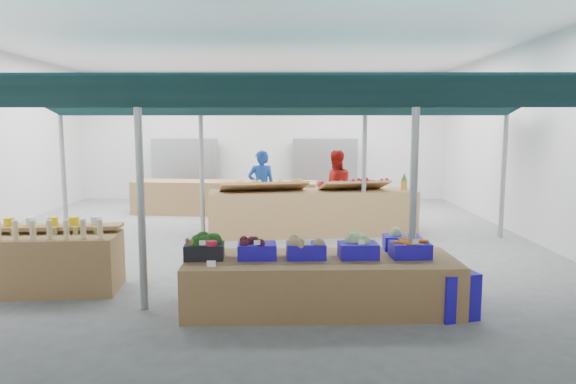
{
  "coord_description": "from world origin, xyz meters",
  "views": [
    {
      "loc": [
        0.94,
        -10.51,
        2.39
      ],
      "look_at": [
        0.88,
        -1.6,
        1.26
      ],
      "focal_mm": 32.0,
      "sensor_mm": 36.0,
      "label": 1
    }
  ],
  "objects_px": {
    "veg_counter": "(321,283)",
    "crate_stack": "(456,295)",
    "vendor_right": "(335,188)",
    "bottle_shelf": "(54,260)",
    "fruit_counter": "(312,212)",
    "vendor_left": "(262,188)"
  },
  "relations": [
    {
      "from": "veg_counter",
      "to": "crate_stack",
      "type": "height_order",
      "value": "veg_counter"
    },
    {
      "from": "crate_stack",
      "to": "veg_counter",
      "type": "bearing_deg",
      "value": 168.59
    },
    {
      "from": "bottle_shelf",
      "to": "vendor_left",
      "type": "distance_m",
      "value": 5.87
    },
    {
      "from": "crate_stack",
      "to": "vendor_right",
      "type": "bearing_deg",
      "value": 99.09
    },
    {
      "from": "fruit_counter",
      "to": "crate_stack",
      "type": "relative_size",
      "value": 7.71
    },
    {
      "from": "bottle_shelf",
      "to": "vendor_right",
      "type": "height_order",
      "value": "vendor_right"
    },
    {
      "from": "bottle_shelf",
      "to": "veg_counter",
      "type": "bearing_deg",
      "value": -15.76
    },
    {
      "from": "crate_stack",
      "to": "fruit_counter",
      "type": "bearing_deg",
      "value": 107.29
    },
    {
      "from": "vendor_right",
      "to": "fruit_counter",
      "type": "bearing_deg",
      "value": 54.57
    },
    {
      "from": "veg_counter",
      "to": "vendor_left",
      "type": "relative_size",
      "value": 1.92
    },
    {
      "from": "veg_counter",
      "to": "fruit_counter",
      "type": "distance_m",
      "value": 4.8
    },
    {
      "from": "veg_counter",
      "to": "bottle_shelf",
      "type": "bearing_deg",
      "value": 167.48
    },
    {
      "from": "crate_stack",
      "to": "vendor_right",
      "type": "height_order",
      "value": "vendor_right"
    },
    {
      "from": "bottle_shelf",
      "to": "vendor_left",
      "type": "bearing_deg",
      "value": 56.92
    },
    {
      "from": "veg_counter",
      "to": "vendor_right",
      "type": "bearing_deg",
      "value": 81.52
    },
    {
      "from": "bottle_shelf",
      "to": "crate_stack",
      "type": "relative_size",
      "value": 3.27
    },
    {
      "from": "bottle_shelf",
      "to": "fruit_counter",
      "type": "xyz_separation_m",
      "value": [
        3.94,
        4.07,
        0.04
      ]
    },
    {
      "from": "crate_stack",
      "to": "vendor_right",
      "type": "relative_size",
      "value": 0.32
    },
    {
      "from": "bottle_shelf",
      "to": "veg_counter",
      "type": "distance_m",
      "value": 3.93
    },
    {
      "from": "fruit_counter",
      "to": "vendor_right",
      "type": "height_order",
      "value": "vendor_right"
    },
    {
      "from": "veg_counter",
      "to": "fruit_counter",
      "type": "bearing_deg",
      "value": 87.14
    },
    {
      "from": "bottle_shelf",
      "to": "vendor_right",
      "type": "distance_m",
      "value": 6.9
    }
  ]
}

